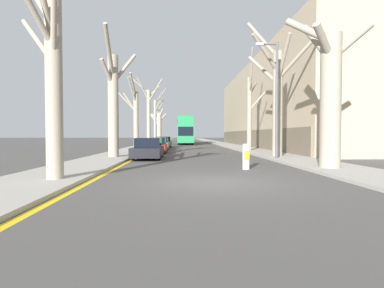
{
  "coord_description": "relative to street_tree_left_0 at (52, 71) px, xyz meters",
  "views": [
    {
      "loc": [
        -1.14,
        -9.73,
        1.57
      ],
      "look_at": [
        0.57,
        34.47,
        0.2
      ],
      "focal_mm": 28.0,
      "sensor_mm": 36.0,
      "label": 1
    }
  ],
  "objects": [
    {
      "name": "street_tree_right_0",
      "position": [
        10.78,
        3.02,
        -0.21
      ],
      "size": [
        3.29,
        3.28,
        7.05
      ],
      "color": "gray",
      "rests_on": "ground"
    },
    {
      "name": "street_tree_left_5",
      "position": [
        -0.15,
        50.56,
        -0.23
      ],
      "size": [
        3.78,
        2.41,
        6.87
      ],
      "color": "gray",
      "rests_on": "ground"
    },
    {
      "name": "sidewalk_right",
      "position": [
        11.22,
        49.74,
        -3.59
      ],
      "size": [
        3.06,
        120.0,
        0.12
      ],
      "primitive_type": "cube",
      "color": "#A39E93",
      "rests_on": "ground"
    },
    {
      "name": "parked_car_1",
      "position": [
        2.09,
        15.71,
        -3.02
      ],
      "size": [
        1.84,
        4.1,
        1.33
      ],
      "color": "maroon",
      "rests_on": "ground"
    },
    {
      "name": "street_tree_left_3",
      "position": [
        0.01,
        29.5,
        0.7
      ],
      "size": [
        4.38,
        1.85,
        9.15
      ],
      "color": "gray",
      "rests_on": "ground"
    },
    {
      "name": "building_facade_right",
      "position": [
        17.73,
        28.48,
        1.61
      ],
      "size": [
        10.08,
        39.59,
        10.54
      ],
      "color": "tan",
      "rests_on": "ground"
    },
    {
      "name": "traffic_bollard",
      "position": [
        7.18,
        3.45,
        -3.07
      ],
      "size": [
        0.31,
        0.32,
        1.16
      ],
      "color": "white",
      "rests_on": "ground"
    },
    {
      "name": "street_tree_left_4",
      "position": [
        0.13,
        39.97,
        0.68
      ],
      "size": [
        2.25,
        2.6,
        9.22
      ],
      "color": "gray",
      "rests_on": "ground"
    },
    {
      "name": "parked_car_2",
      "position": [
        2.09,
        21.38,
        -3.03
      ],
      "size": [
        1.79,
        4.23,
        1.31
      ],
      "color": "olive",
      "rests_on": "ground"
    },
    {
      "name": "street_tree_left_2",
      "position": [
        -0.27,
        19.51,
        -0.26
      ],
      "size": [
        2.58,
        2.47,
        7.26
      ],
      "color": "gray",
      "rests_on": "ground"
    },
    {
      "name": "parked_car_0",
      "position": [
        2.09,
        9.81,
        -3.0
      ],
      "size": [
        1.81,
        4.57,
        1.37
      ],
      "color": "black",
      "rests_on": "ground"
    },
    {
      "name": "street_tree_right_2",
      "position": [
        10.7,
        17.85,
        0.3
      ],
      "size": [
        1.78,
        3.32,
        9.12
      ],
      "color": "gray",
      "rests_on": "ground"
    },
    {
      "name": "ground_plane",
      "position": [
        5.34,
        -0.26,
        -3.65
      ],
      "size": [
        300.0,
        300.0,
        0.0
      ],
      "primitive_type": "plane",
      "color": "#4C4947"
    },
    {
      "name": "lamp_post",
      "position": [
        10.04,
        8.32,
        0.44
      ],
      "size": [
        1.4,
        0.2,
        7.27
      ],
      "color": "#4C4F54",
      "rests_on": "ground"
    },
    {
      "name": "sidewalk_left",
      "position": [
        -0.53,
        49.74,
        -3.59
      ],
      "size": [
        3.06,
        120.0,
        0.12
      ],
      "primitive_type": "cube",
      "color": "#A39E93",
      "rests_on": "ground"
    },
    {
      "name": "double_decker_bus",
      "position": [
        5.0,
        39.71,
        -1.12
      ],
      "size": [
        2.54,
        11.03,
        4.48
      ],
      "color": "#1E7F47",
      "rests_on": "ground"
    },
    {
      "name": "street_tree_left_0",
      "position": [
        0.0,
        0.0,
        0.0
      ],
      "size": [
        2.94,
        3.9,
        6.97
      ],
      "color": "gray",
      "rests_on": "ground"
    },
    {
      "name": "parked_car_3",
      "position": [
        2.09,
        27.55,
        -3.01
      ],
      "size": [
        1.89,
        4.22,
        1.33
      ],
      "color": "black",
      "rests_on": "ground"
    },
    {
      "name": "street_tree_left_1",
      "position": [
        -0.19,
        9.85,
        0.1
      ],
      "size": [
        2.01,
        3.99,
        7.95
      ],
      "color": "gray",
      "rests_on": "ground"
    },
    {
      "name": "street_tree_right_1",
      "position": [
        10.76,
        10.18,
        0.66
      ],
      "size": [
        3.85,
        4.14,
        9.46
      ],
      "color": "gray",
      "rests_on": "ground"
    },
    {
      "name": "kerb_line_stripe",
      "position": [
        1.17,
        49.74,
        -3.65
      ],
      "size": [
        0.24,
        120.0,
        0.01
      ],
      "primitive_type": "cube",
      "color": "yellow",
      "rests_on": "ground"
    }
  ]
}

